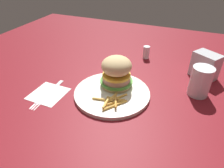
% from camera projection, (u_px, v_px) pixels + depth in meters
% --- Properties ---
extents(ground_plane, '(1.60, 1.60, 0.00)m').
position_uv_depth(ground_plane, '(107.00, 97.00, 0.66)').
color(ground_plane, maroon).
extents(plate, '(0.25, 0.25, 0.01)m').
position_uv_depth(plate, '(112.00, 93.00, 0.67)').
color(plate, silver).
rests_on(plate, ground_plane).
extents(sandwich, '(0.11, 0.11, 0.11)m').
position_uv_depth(sandwich, '(117.00, 72.00, 0.67)').
color(sandwich, tan).
rests_on(sandwich, plate).
extents(fries_pile, '(0.10, 0.10, 0.01)m').
position_uv_depth(fries_pile, '(113.00, 101.00, 0.62)').
color(fries_pile, gold).
rests_on(fries_pile, plate).
extents(napkin, '(0.11, 0.11, 0.00)m').
position_uv_depth(napkin, '(48.00, 94.00, 0.67)').
color(napkin, white).
rests_on(napkin, ground_plane).
extents(fork, '(0.17, 0.03, 0.00)m').
position_uv_depth(fork, '(48.00, 93.00, 0.67)').
color(fork, silver).
rests_on(fork, napkin).
extents(drink_glass, '(0.07, 0.07, 0.10)m').
position_uv_depth(drink_glass, '(200.00, 83.00, 0.65)').
color(drink_glass, silver).
rests_on(drink_glass, ground_plane).
extents(napkin_dispenser, '(0.10, 0.11, 0.10)m').
position_uv_depth(napkin_dispenser, '(205.00, 66.00, 0.74)').
color(napkin_dispenser, '#B7BABF').
rests_on(napkin_dispenser, ground_plane).
extents(salt_shaker, '(0.03, 0.03, 0.06)m').
position_uv_depth(salt_shaker, '(146.00, 52.00, 0.88)').
color(salt_shaker, white).
rests_on(salt_shaker, ground_plane).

